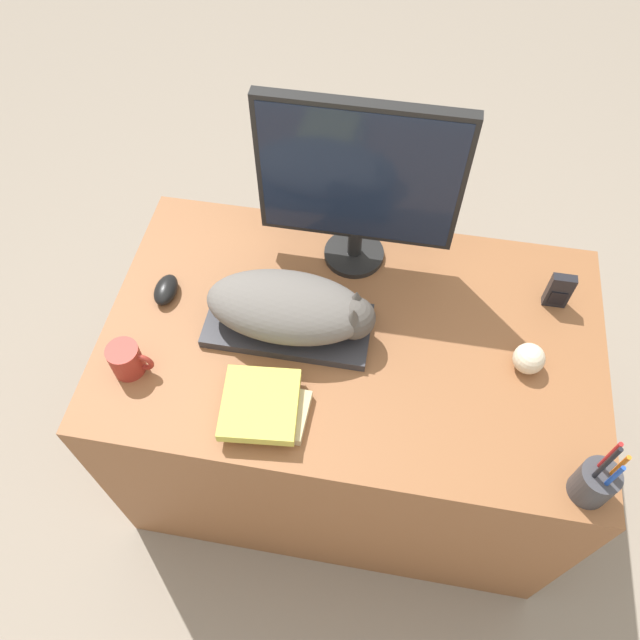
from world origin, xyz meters
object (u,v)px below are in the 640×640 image
Objects in this scene: computer_mouse at (166,290)px; book_stack at (264,407)px; coffee_mug at (127,360)px; pen_cup at (595,482)px; monitor at (359,181)px; baseball at (529,359)px; cat at (294,308)px; phone at (559,291)px; keyboard at (288,325)px.

book_stack reaches higher than computer_mouse.
computer_mouse is at bearing 85.84° from coffee_mug.
coffee_mug is at bearing 173.49° from pen_cup.
computer_mouse is 0.48× the size of book_stack.
monitor reaches higher than computer_mouse.
pen_cup is at bearing -66.54° from baseball.
cat reaches higher than book_stack.
baseball is 0.21m from phone.
book_stack is (-0.02, -0.23, -0.06)m from cat.
computer_mouse is at bearing 171.48° from keyboard.
phone is 0.75m from book_stack.
keyboard is 0.65m from phone.
baseball is at bearing 113.46° from pen_cup.
coffee_mug is 1.43× the size of baseball.
phone is (0.50, -0.06, -0.21)m from monitor.
phone reaches higher than computer_mouse.
coffee_mug is at bearing -153.88° from cat.
computer_mouse is at bearing 161.42° from pen_cup.
book_stack is (0.31, -0.27, 0.01)m from computer_mouse.
computer_mouse is at bearing -155.42° from monitor.
book_stack is at bearing -95.88° from cat.
phone is at bearing -7.27° from monitor.
keyboard is 5.46× the size of baseball.
pen_cup is (0.67, -0.28, 0.04)m from keyboard.
coffee_mug is 1.02m from phone.
baseball is (-0.12, 0.27, -0.02)m from pen_cup.
baseball is at bearing -1.12° from keyboard.
monitor is 4.59× the size of coffee_mug.
cat is 2.05× the size of book_stack.
pen_cup reaches higher than keyboard.
coffee_mug reaches higher than baseball.
phone is at bearing 16.35° from keyboard.
pen_cup reaches higher than coffee_mug.
computer_mouse is 0.90× the size of coffee_mug.
baseball is at bearing -30.85° from monitor.
coffee_mug is 0.33m from book_stack.
monitor is 5.08× the size of computer_mouse.
pen_cup is at bearing -18.58° from computer_mouse.
phone is (-0.05, 0.47, -0.00)m from pen_cup.
computer_mouse is 0.41m from book_stack.
keyboard is at bearing -116.30° from monitor.
coffee_mug is at bearing -137.34° from monitor.
coffee_mug is 1.01m from pen_cup.
book_stack is (-0.13, -0.47, -0.23)m from monitor.
baseball is at bearing -109.82° from phone.
baseball is (0.43, -0.26, -0.23)m from monitor.
keyboard is at bearing -180.00° from cat.
computer_mouse is 0.95m from phone.
cat is 5.53× the size of baseball.
keyboard is at bearing -8.52° from computer_mouse.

